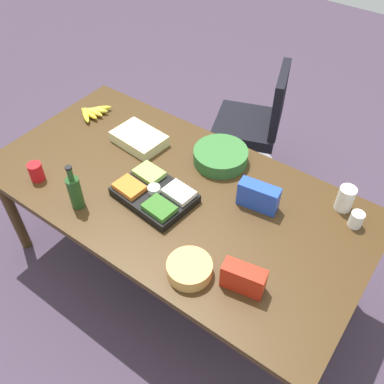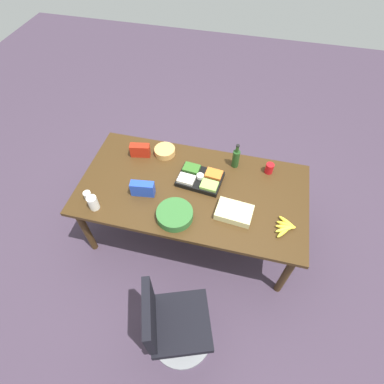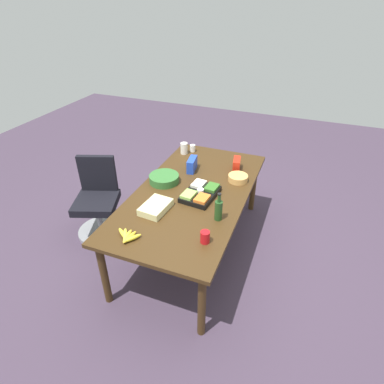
% 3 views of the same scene
% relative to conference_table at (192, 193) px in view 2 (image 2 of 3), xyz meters
% --- Properties ---
extents(ground_plane, '(10.00, 10.00, 0.00)m').
position_rel_conference_table_xyz_m(ground_plane, '(0.00, 0.00, -0.70)').
color(ground_plane, '#443547').
extents(conference_table, '(2.20, 1.14, 0.77)m').
position_rel_conference_table_xyz_m(conference_table, '(0.00, 0.00, 0.00)').
color(conference_table, '#402B13').
rests_on(conference_table, ground).
extents(office_chair, '(0.62, 0.62, 0.95)m').
position_rel_conference_table_xyz_m(office_chair, '(-0.13, 1.16, -0.32)').
color(office_chair, gray).
rests_on(office_chair, ground).
extents(chip_bag_blue, '(0.23, 0.11, 0.15)m').
position_rel_conference_table_xyz_m(chip_bag_blue, '(0.44, 0.17, 0.14)').
color(chip_bag_blue, blue).
rests_on(chip_bag_blue, conference_table).
extents(chip_bowl, '(0.28, 0.28, 0.07)m').
position_rel_conference_table_xyz_m(chip_bowl, '(0.39, -0.39, 0.10)').
color(chip_bowl, '#DEA357').
rests_on(chip_bowl, conference_table).
extents(sheet_cake, '(0.34, 0.25, 0.07)m').
position_rel_conference_table_xyz_m(sheet_cake, '(-0.43, 0.21, 0.10)').
color(sheet_cake, beige).
rests_on(sheet_cake, conference_table).
extents(banana_bunch, '(0.18, 0.25, 0.04)m').
position_rel_conference_table_xyz_m(banana_bunch, '(-0.89, 0.25, 0.09)').
color(banana_bunch, yellow).
rests_on(banana_bunch, conference_table).
extents(paper_cup, '(0.07, 0.07, 0.09)m').
position_rel_conference_table_xyz_m(paper_cup, '(0.92, 0.35, 0.11)').
color(paper_cup, white).
rests_on(paper_cup, conference_table).
extents(chip_bag_red, '(0.21, 0.12, 0.14)m').
position_rel_conference_table_xyz_m(chip_bag_red, '(0.64, -0.31, 0.14)').
color(chip_bag_red, red).
rests_on(chip_bag_red, conference_table).
extents(red_solo_cup, '(0.09, 0.09, 0.11)m').
position_rel_conference_table_xyz_m(red_solo_cup, '(-0.70, -0.39, 0.12)').
color(red_solo_cup, red).
rests_on(red_solo_cup, conference_table).
extents(mayo_jar, '(0.11, 0.11, 0.14)m').
position_rel_conference_table_xyz_m(mayo_jar, '(0.82, 0.43, 0.14)').
color(mayo_jar, white).
rests_on(mayo_jar, conference_table).
extents(wine_bottle, '(0.09, 0.09, 0.28)m').
position_rel_conference_table_xyz_m(wine_bottle, '(-0.35, -0.39, 0.18)').
color(wine_bottle, '#22481D').
rests_on(wine_bottle, conference_table).
extents(veggie_tray, '(0.45, 0.34, 0.09)m').
position_rel_conference_table_xyz_m(veggie_tray, '(-0.05, -0.11, 0.10)').
color(veggie_tray, black).
rests_on(veggie_tray, conference_table).
extents(salad_bowl, '(0.34, 0.34, 0.08)m').
position_rel_conference_table_xyz_m(salad_bowl, '(0.07, 0.36, 0.11)').
color(salad_bowl, '#336C30').
rests_on(salad_bowl, conference_table).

